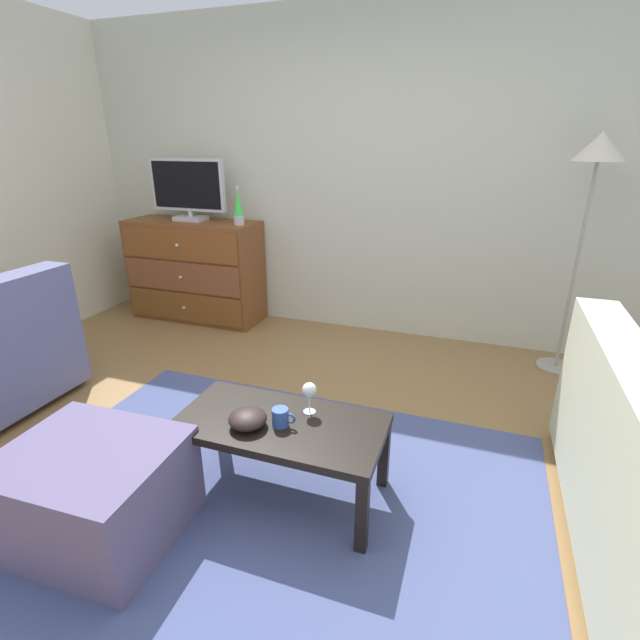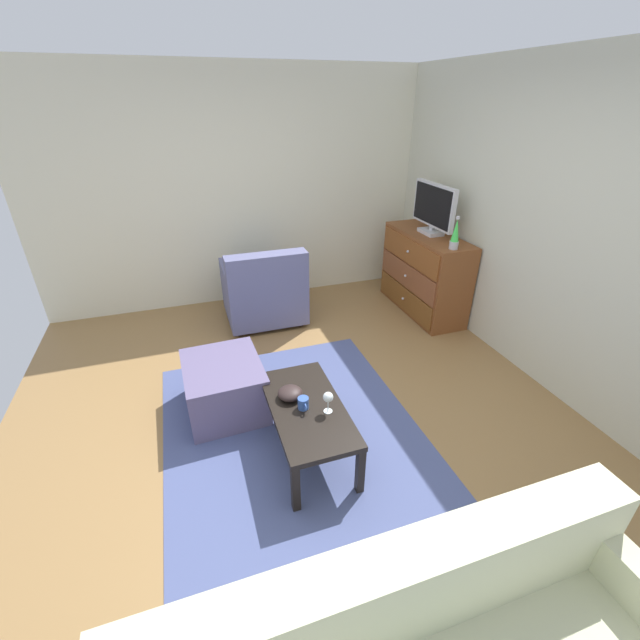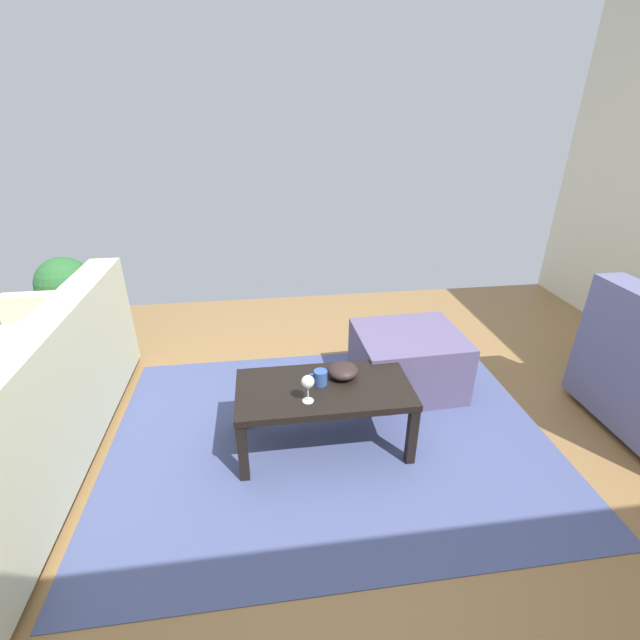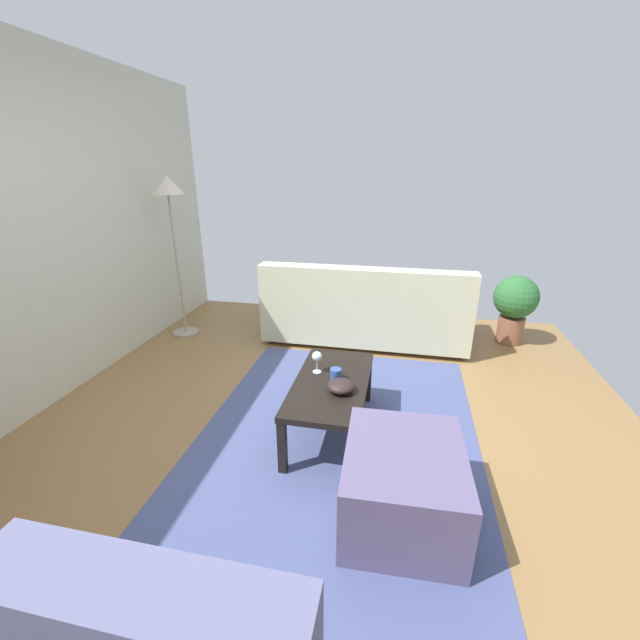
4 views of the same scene
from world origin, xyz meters
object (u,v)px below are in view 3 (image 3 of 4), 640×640
at_px(mug, 320,377).
at_px(ottoman, 407,361).
at_px(bowl_decorative, 343,371).
at_px(couch_large, 13,415).
at_px(wine_glass, 308,383).
at_px(coffee_table, 324,394).
at_px(potted_plant, 67,291).

distance_m(mug, ottoman, 0.86).
distance_m(bowl_decorative, couch_large, 1.78).
xyz_separation_m(wine_glass, couch_large, (1.55, -0.19, -0.19)).
distance_m(coffee_table, bowl_decorative, 0.17).
height_order(couch_large, ottoman, couch_large).
xyz_separation_m(mug, couch_large, (1.64, -0.04, -0.11)).
height_order(mug, potted_plant, potted_plant).
xyz_separation_m(ottoman, potted_plant, (2.57, -1.08, 0.22)).
bearing_deg(coffee_table, wine_glass, 49.82).
bearing_deg(ottoman, wine_glass, 39.11).
bearing_deg(bowl_decorative, mug, 21.79).
xyz_separation_m(wine_glass, bowl_decorative, (-0.22, -0.20, -0.08)).
xyz_separation_m(mug, potted_plant, (1.90, -1.55, -0.01)).
bearing_deg(potted_plant, bowl_decorative, 143.70).
distance_m(couch_large, ottoman, 2.36).
xyz_separation_m(coffee_table, mug, (0.02, -0.03, 0.10)).
relative_size(mug, bowl_decorative, 0.65).
distance_m(couch_large, potted_plant, 1.54).
bearing_deg(wine_glass, potted_plant, -43.15).
relative_size(wine_glass, couch_large, 0.08).
bearing_deg(mug, coffee_table, 122.92).
bearing_deg(wine_glass, mug, -119.42).
xyz_separation_m(mug, ottoman, (-0.68, -0.47, -0.23)).
bearing_deg(mug, ottoman, -145.22).
distance_m(coffee_table, couch_large, 1.66).
xyz_separation_m(wine_glass, mug, (-0.08, -0.15, -0.07)).
bearing_deg(couch_large, wine_glass, 173.19).
xyz_separation_m(coffee_table, bowl_decorative, (-0.12, -0.08, 0.09)).
distance_m(coffee_table, mug, 0.10).
distance_m(coffee_table, ottoman, 0.84).
bearing_deg(coffee_table, ottoman, -142.91).
relative_size(couch_large, potted_plant, 2.89).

